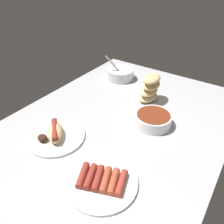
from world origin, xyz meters
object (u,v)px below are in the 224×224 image
object	(u,v)px
plate_hotdog_assembled	(55,135)
plate_sausages	(102,181)
bread_stack	(150,88)
bowl_coleslaw	(121,74)
bowl_chili	(153,119)

from	to	relation	value
plate_hotdog_assembled	plate_sausages	bearing A→B (deg)	76.28
plate_hotdog_assembled	bread_stack	distance (cm)	52.13
bread_stack	plate_sausages	world-z (taller)	bread_stack
plate_sausages	bowl_coleslaw	bearing A→B (deg)	-151.73
bowl_coleslaw	bread_stack	bearing A→B (deg)	63.71
bowl_coleslaw	bowl_chili	bearing A→B (deg)	50.42
plate_sausages	plate_hotdog_assembled	bearing A→B (deg)	-103.72
plate_hotdog_assembled	bowl_chili	xyz separation A→B (cm)	(-31.13, 28.91, 1.13)
bowl_coleslaw	plate_sausages	distance (cm)	77.72
plate_hotdog_assembled	bowl_coleslaw	bearing A→B (deg)	-172.95
bread_stack	plate_sausages	bearing A→B (deg)	11.16
bowl_chili	bowl_coleslaw	bearing A→B (deg)	-129.58
bread_stack	plate_sausages	xyz separation A→B (cm)	(55.67, 10.99, -6.08)
bowl_chili	plate_sausages	world-z (taller)	bowl_chili
plate_hotdog_assembled	bowl_chili	distance (cm)	42.50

